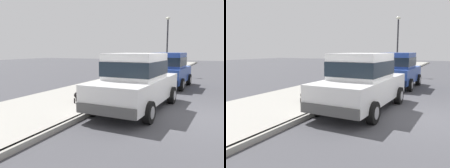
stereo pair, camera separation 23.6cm
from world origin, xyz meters
TOP-DOWN VIEW (x-y plane):
  - ground_plane at (0.00, 0.00)m, footprint 80.00×80.00m
  - curb at (-3.20, 0.00)m, footprint 0.16×64.00m
  - sidewalk at (-5.00, 0.00)m, footprint 3.60×64.00m
  - car_white_sedan at (-2.14, 0.22)m, footprint 2.14×4.65m
  - car_blue_hatchback at (-2.13, 5.64)m, footprint 2.03×3.84m
  - dog_black at (-4.24, -0.23)m, footprint 0.36×0.72m
  - fire_hydrant at (-3.65, 3.51)m, footprint 0.34×0.24m
  - street_lamp at (-3.55, 11.49)m, footprint 0.36×0.36m

SIDE VIEW (x-z plane):
  - ground_plane at x=0.00m, z-range 0.00..0.00m
  - curb at x=-3.20m, z-range 0.00..0.14m
  - sidewalk at x=-5.00m, z-range 0.00..0.14m
  - dog_black at x=-4.24m, z-range 0.18..0.67m
  - fire_hydrant at x=-3.65m, z-range 0.11..0.84m
  - car_blue_hatchback at x=-2.13m, z-range 0.04..1.92m
  - car_white_sedan at x=-2.14m, z-range 0.02..1.94m
  - street_lamp at x=-3.55m, z-range 0.70..5.12m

